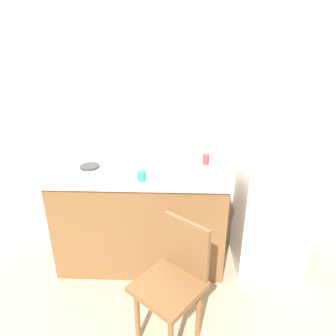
% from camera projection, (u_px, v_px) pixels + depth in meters
% --- Properties ---
extents(ground_plane, '(8.00, 8.00, 0.00)m').
position_uv_depth(ground_plane, '(144.00, 314.00, 2.31)').
color(ground_plane, tan).
extents(back_wall, '(4.80, 0.10, 2.55)m').
position_uv_depth(back_wall, '(152.00, 122.00, 2.73)').
color(back_wall, white).
rests_on(back_wall, ground_plane).
extents(cabinet_base, '(1.47, 0.60, 0.90)m').
position_uv_depth(cabinet_base, '(141.00, 219.00, 2.74)').
color(cabinet_base, brown).
rests_on(cabinet_base, ground_plane).
extents(countertop, '(1.51, 0.64, 0.04)m').
position_uv_depth(countertop, '(139.00, 173.00, 2.55)').
color(countertop, '#B7B7BC').
rests_on(countertop, cabinet_base).
extents(faucet, '(0.02, 0.02, 0.27)m').
position_uv_depth(faucet, '(140.00, 146.00, 2.72)').
color(faucet, '#B7B7BC').
rests_on(faucet, countertop).
extents(refrigerator, '(0.56, 0.57, 1.29)m').
position_uv_depth(refrigerator, '(271.00, 202.00, 2.64)').
color(refrigerator, silver).
rests_on(refrigerator, ground_plane).
extents(chair, '(0.56, 0.56, 0.89)m').
position_uv_depth(chair, '(174.00, 278.00, 1.98)').
color(chair, brown).
rests_on(chair, ground_plane).
extents(dish_tray, '(0.28, 0.20, 0.05)m').
position_uv_depth(dish_tray, '(178.00, 166.00, 2.58)').
color(dish_tray, white).
rests_on(dish_tray, countertop).
extents(hotplate, '(0.17, 0.17, 0.02)m').
position_uv_depth(hotplate, '(90.00, 166.00, 2.61)').
color(hotplate, '#2D2D2D').
rests_on(hotplate, countertop).
extents(cup_teal, '(0.08, 0.08, 0.08)m').
position_uv_depth(cup_teal, '(142.00, 176.00, 2.35)').
color(cup_teal, teal).
rests_on(cup_teal, countertop).
extents(cup_red, '(0.06, 0.06, 0.10)m').
position_uv_depth(cup_red, '(206.00, 159.00, 2.66)').
color(cup_red, red).
rests_on(cup_red, countertop).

